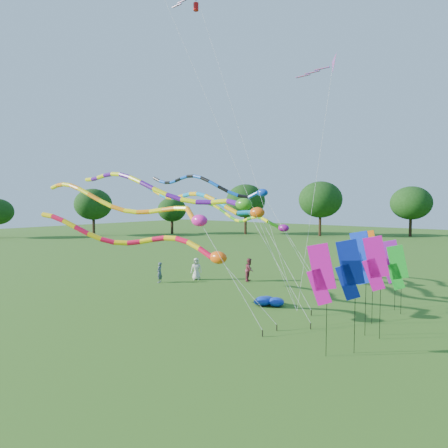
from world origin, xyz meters
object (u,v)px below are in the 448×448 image
Objects in this scene: tube_kite_orange at (134,205)px; person_b at (160,272)px; tube_kite_red at (152,242)px; blue_nylon_heap at (264,302)px; person_c at (249,270)px; person_a at (196,269)px.

tube_kite_orange is 8.44m from person_b.
tube_kite_red reaches higher than blue_nylon_heap.
tube_kite_orange is 11.27m from person_c.
person_a is (-4.36, 8.30, -3.10)m from tube_kite_red.
tube_kite_red is 7.00× the size of blue_nylon_heap.
person_c is (1.16, 10.01, -5.03)m from tube_kite_orange.
blue_nylon_heap is at bearing 64.52° from person_b.
tube_kite_orange is (-1.96, 0.42, 1.96)m from tube_kite_red.
person_b is (-1.51, -2.46, -0.09)m from person_a.
person_c is at bearing 79.95° from tube_kite_orange.
person_a is 0.97× the size of person_c.
tube_kite_orange is 10.29× the size of person_b.
person_c is (5.08, 4.59, 0.12)m from person_b.
blue_nylon_heap is 1.01× the size of person_c.
tube_kite_red reaches higher than person_b.
tube_kite_red is 7.43m from blue_nylon_heap.
person_c is (-0.79, 10.43, -3.07)m from tube_kite_red.
tube_kite_orange is 9.38m from blue_nylon_heap.
person_a is at bearing 159.14° from blue_nylon_heap.
blue_nylon_heap is at bearing 36.12° from tube_kite_red.
tube_kite_red is at bearing -98.30° from person_a.
blue_nylon_heap is at bearing 36.42° from tube_kite_orange.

